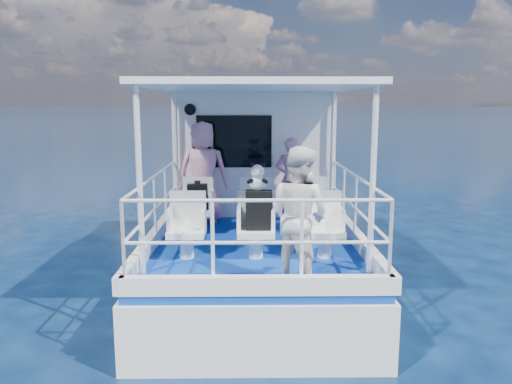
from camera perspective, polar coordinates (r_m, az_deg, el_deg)
ground at (r=7.93m, az=-0.11°, el=-11.33°), size 2000.00×2000.00×0.00m
hull at (r=8.87m, az=-0.18°, el=-9.00°), size 3.00×7.00×1.60m
deck at (r=8.63m, az=-0.18°, el=-3.65°), size 2.90×6.90×0.10m
cabin at (r=9.73m, az=-0.25°, el=4.74°), size 2.85×2.00×2.20m
canopy at (r=7.20m, az=-0.10°, el=12.04°), size 3.00×3.20×0.08m
canopy_posts at (r=7.20m, az=-0.10°, el=2.95°), size 2.77×2.97×2.20m
railings at (r=6.98m, az=-0.07°, el=-2.27°), size 2.84×3.59×1.00m
seat_port_fwd at (r=7.84m, az=-6.73°, el=-3.30°), size 0.48×0.46×0.38m
seat_center_fwd at (r=7.80m, az=-0.13°, el=-3.31°), size 0.48×0.46×0.38m
seat_stbd_fwd at (r=7.86m, az=6.46°, el=-3.27°), size 0.48×0.46×0.38m
seat_port_aft at (r=6.59m, az=-7.91°, el=-5.87°), size 0.48×0.46×0.38m
seat_center_aft at (r=6.54m, az=-0.02°, el=-5.90°), size 0.48×0.46×0.38m
seat_stbd_aft at (r=6.61m, az=7.85°, el=-5.82°), size 0.48×0.46×0.38m
passenger_port_fwd at (r=8.45m, az=-6.06°, el=2.25°), size 0.66×0.48×1.71m
passenger_stbd_fwd at (r=8.53m, az=4.01°, el=1.43°), size 0.57×0.42×1.44m
passenger_stbd_aft at (r=5.55m, az=4.92°, el=-2.64°), size 0.94×0.93×1.53m
backpack_port at (r=7.73m, az=-6.70°, el=-0.56°), size 0.30×0.17×0.40m
backpack_center at (r=6.44m, az=0.33°, el=-2.08°), size 0.34×0.19×0.51m
compact_camera at (r=7.70m, az=-6.70°, el=1.10°), size 0.09×0.05×0.05m
panda at (r=6.39m, az=0.16°, el=1.74°), size 0.23×0.19×0.35m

